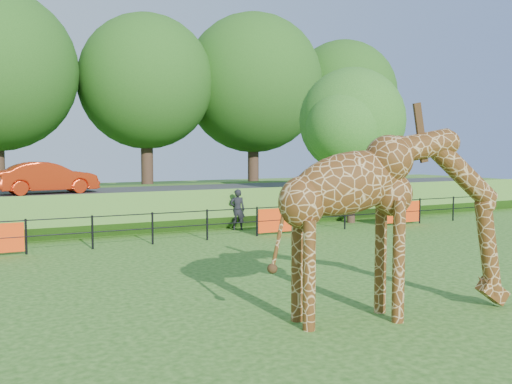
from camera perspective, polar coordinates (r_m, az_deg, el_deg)
ground at (r=13.52m, az=8.36°, el=-9.56°), size 90.00×90.00×0.00m
giraffe at (r=11.23m, az=13.94°, el=-3.01°), size 5.19×1.83×3.64m
perimeter_fence at (r=20.34m, az=-4.91°, el=-3.28°), size 28.07×0.10×1.10m
embankment at (r=27.37m, az=-10.92°, el=-1.19°), size 40.00×9.00×1.30m
road at (r=25.88m, az=-10.00°, el=0.09°), size 40.00×5.00×0.12m
car_red at (r=24.75m, az=-20.13°, el=1.35°), size 4.07×1.85×1.29m
visitor at (r=22.79m, az=-1.87°, el=-1.77°), size 0.71×0.60×1.64m
tree_east at (r=25.41m, az=9.72°, el=6.61°), size 5.40×4.71×6.76m
bg_tree_line at (r=34.25m, az=-11.13°, el=10.86°), size 37.30×8.80×11.82m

